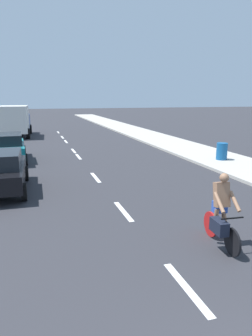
{
  "coord_description": "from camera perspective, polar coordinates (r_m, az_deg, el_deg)",
  "views": [
    {
      "loc": [
        -2.65,
        -1.14,
        3.56
      ],
      "look_at": [
        0.49,
        9.16,
        1.1
      ],
      "focal_mm": 33.25,
      "sensor_mm": 36.0,
      "label": 1
    }
  ],
  "objects": [
    {
      "name": "lane_stripe_2",
      "position": [
        10.02,
        -0.48,
        -7.92
      ],
      "size": [
        0.16,
        1.8,
        0.01
      ],
      "primitive_type": "cube",
      "color": "white",
      "rests_on": "ground"
    },
    {
      "name": "lane_stripe_7",
      "position": [
        28.87,
        -11.59,
        5.55
      ],
      "size": [
        0.16,
        1.8,
        0.01
      ],
      "primitive_type": "cube",
      "color": "white",
      "rests_on": "ground"
    },
    {
      "name": "delivery_truck",
      "position": [
        30.44,
        -19.73,
        8.27
      ],
      "size": [
        2.89,
        6.34,
        2.8
      ],
      "rotation": [
        0.0,
        0.0,
        -0.04
      ],
      "color": "#23478C",
      "rests_on": "ground"
    },
    {
      "name": "ground_plane",
      "position": [
        21.6,
        -9.67,
        3.21
      ],
      "size": [
        160.0,
        160.0,
        0.0
      ],
      "primitive_type": "plane",
      "color": "#2D2D33"
    },
    {
      "name": "lane_stripe_1",
      "position": [
        6.47,
        11.05,
        -20.74
      ],
      "size": [
        0.16,
        1.8,
        0.01
      ],
      "primitive_type": "cube",
      "color": "white",
      "rests_on": "ground"
    },
    {
      "name": "trash_bin_near",
      "position": [
        18.15,
        17.16,
        2.94
      ],
      "size": [
        0.6,
        0.6,
        0.93
      ],
      "primitive_type": "cylinder",
      "color": "#14518C",
      "rests_on": "sidewalk_strip"
    },
    {
      "name": "lane_stripe_6",
      "position": [
        25.99,
        -10.96,
        4.78
      ],
      "size": [
        0.16,
        1.8,
        0.01
      ],
      "primitive_type": "cube",
      "color": "white",
      "rests_on": "ground"
    },
    {
      "name": "lane_stripe_3",
      "position": [
        14.15,
        -5.6,
        -1.74
      ],
      "size": [
        0.16,
        1.8,
        0.01
      ],
      "primitive_type": "cube",
      "color": "white",
      "rests_on": "ground"
    },
    {
      "name": "lane_stripe_8",
      "position": [
        33.05,
        -12.31,
        6.42
      ],
      "size": [
        0.16,
        1.8,
        0.01
      ],
      "primitive_type": "cube",
      "color": "white",
      "rests_on": "ground"
    },
    {
      "name": "cyclist",
      "position": [
        7.86,
        17.01,
        -8.05
      ],
      "size": [
        0.63,
        1.71,
        1.82
      ],
      "rotation": [
        0.0,
        0.0,
        3.06
      ],
      "color": "black",
      "rests_on": "ground"
    },
    {
      "name": "parked_car_teal",
      "position": [
        18.72,
        -20.99,
        3.67
      ],
      "size": [
        2.16,
        4.46,
        1.57
      ],
      "rotation": [
        0.0,
        0.0,
        0.04
      ],
      "color": "#14727A",
      "rests_on": "ground"
    },
    {
      "name": "lane_stripe_5",
      "position": [
        21.35,
        -9.58,
        3.12
      ],
      "size": [
        0.16,
        1.8,
        0.01
      ],
      "primitive_type": "cube",
      "color": "white",
      "rests_on": "ground"
    },
    {
      "name": "lane_stripe_4",
      "position": [
        19.22,
        -8.73,
        2.07
      ],
      "size": [
        0.16,
        1.8,
        0.01
      ],
      "primitive_type": "cube",
      "color": "white",
      "rests_on": "ground"
    },
    {
      "name": "sidewalk_strip",
      "position": [
        25.55,
        6.96,
        4.94
      ],
      "size": [
        3.6,
        80.0,
        0.14
      ],
      "primitive_type": "cube",
      "color": "#B2ADA3",
      "rests_on": "ground"
    },
    {
      "name": "parked_car_black",
      "position": [
        12.74,
        -22.07,
        -0.42
      ],
      "size": [
        1.97,
        4.17,
        1.57
      ],
      "rotation": [
        0.0,
        0.0,
        -0.02
      ],
      "color": "black",
      "rests_on": "ground"
    }
  ]
}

